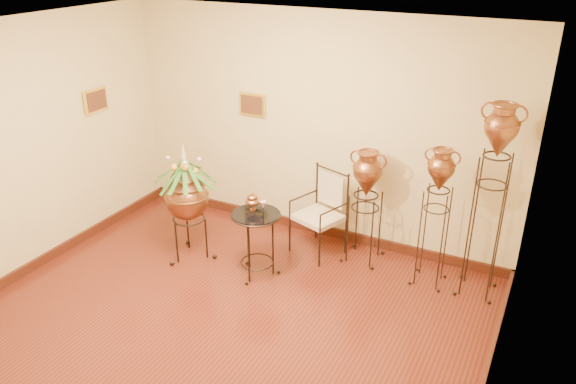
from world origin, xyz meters
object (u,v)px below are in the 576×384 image
at_px(amphora_tall, 489,201).
at_px(armchair, 318,214).
at_px(planter_urn, 187,194).
at_px(side_table, 257,243).
at_px(amphora_mid, 435,217).

bearing_deg(amphora_tall, armchair, -179.20).
height_order(planter_urn, side_table, planter_urn).
bearing_deg(side_table, amphora_mid, 22.83).
height_order(amphora_mid, armchair, amphora_mid).
xyz_separation_m(planter_urn, side_table, (0.91, 0.01, -0.42)).
height_order(amphora_mid, planter_urn, amphora_mid).
bearing_deg(armchair, amphora_mid, 18.44).
xyz_separation_m(planter_urn, armchair, (1.32, 0.78, -0.31)).
bearing_deg(amphora_tall, planter_urn, -165.81).
xyz_separation_m(amphora_tall, amphora_mid, (-0.51, -0.05, -0.28)).
xyz_separation_m(amphora_tall, planter_urn, (-3.19, -0.81, -0.27)).
bearing_deg(armchair, planter_urn, -130.00).
relative_size(amphora_tall, side_table, 2.17).
bearing_deg(armchair, side_table, -98.46).
xyz_separation_m(armchair, side_table, (-0.40, -0.77, -0.11)).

